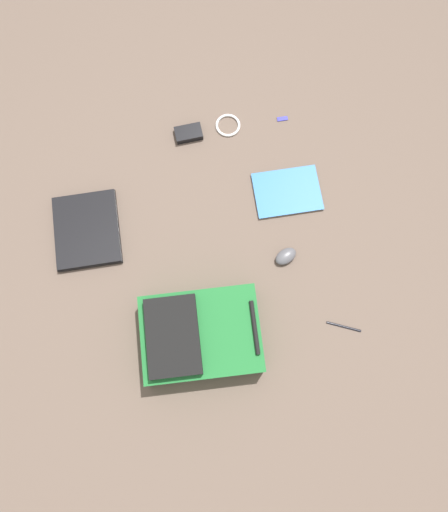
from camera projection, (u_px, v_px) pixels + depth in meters
The scene contains 9 objects.
ground_plane at pixel (221, 261), 1.91m from camera, with size 3.90×3.90×0.00m, color brown.
backpack at pixel (198, 335), 1.77m from camera, with size 0.44×0.51×0.16m.
laptop at pixel (87, 230), 1.93m from camera, with size 0.37×0.33×0.03m.
book_comic at pixel (287, 192), 1.98m from camera, with size 0.27×0.32×0.01m.
computer_mouse at pixel (286, 256), 1.90m from camera, with size 0.06×0.09×0.03m, color #4C4C51.
cable_coil at pixel (228, 125), 2.05m from camera, with size 0.11×0.11×0.01m, color silver.
power_brick at pixel (189, 133), 2.03m from camera, with size 0.07×0.12×0.03m, color black.
pen_black at pixel (344, 327), 1.84m from camera, with size 0.01×0.01×0.14m, color black.
usb_stick at pixel (282, 119), 2.06m from camera, with size 0.02×0.05×0.01m, color #191999.
Camera 1 is at (0.41, -0.17, 1.86)m, focal length 33.28 mm.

